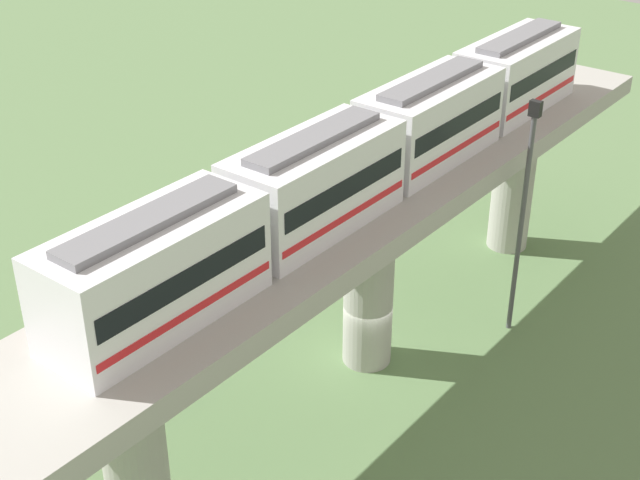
% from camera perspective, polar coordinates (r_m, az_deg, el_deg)
% --- Properties ---
extents(ground_plane, '(120.00, 120.00, 0.00)m').
position_cam_1_polar(ground_plane, '(35.86, 2.96, -7.50)').
color(ground_plane, '#5B7A4C').
extents(viaduct, '(5.20, 35.80, 7.34)m').
position_cam_1_polar(viaduct, '(32.75, 3.21, 0.61)').
color(viaduct, '#A8A59E').
rests_on(viaduct, ground).
extents(train, '(2.64, 27.45, 3.24)m').
position_cam_1_polar(train, '(31.54, 3.59, 5.73)').
color(train, silver).
rests_on(train, viaduct).
extents(parked_car_red, '(1.99, 4.28, 1.76)m').
position_cam_1_polar(parked_car_red, '(32.75, -19.66, -12.01)').
color(parked_car_red, red).
rests_on(parked_car_red, ground).
extents(parked_car_white, '(1.89, 4.24, 1.76)m').
position_cam_1_polar(parked_car_white, '(43.93, -4.36, 1.05)').
color(parked_car_white, white).
rests_on(parked_car_white, ground).
extents(parked_car_blue, '(2.28, 4.38, 1.76)m').
position_cam_1_polar(parked_car_blue, '(35.21, -11.72, -7.45)').
color(parked_car_blue, '#284CB7').
rests_on(parked_car_blue, ground).
extents(signal_post, '(0.44, 0.28, 9.94)m').
position_cam_1_polar(signal_post, '(35.60, 12.74, 1.88)').
color(signal_post, '#4C4C51').
rests_on(signal_post, ground).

